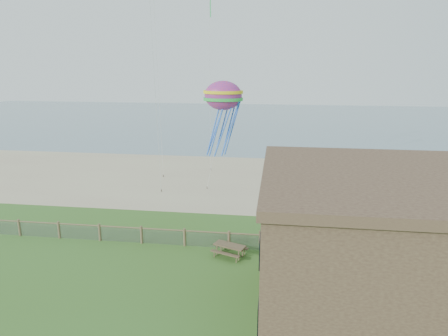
{
  "coord_description": "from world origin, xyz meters",
  "views": [
    {
      "loc": [
        5.94,
        -18.05,
        11.99
      ],
      "look_at": [
        2.39,
        8.0,
        4.99
      ],
      "focal_mm": 32.0,
      "sensor_mm": 36.0,
      "label": 1
    }
  ],
  "objects": [
    {
      "name": "octopus_kite",
      "position": [
        1.29,
        15.51,
        7.49
      ],
      "size": [
        3.7,
        2.88,
        6.93
      ],
      "primitive_type": null,
      "rotation": [
        0.0,
        0.0,
        0.16
      ],
      "color": "#F23A26"
    },
    {
      "name": "ground",
      "position": [
        0.0,
        0.0,
        0.0
      ],
      "size": [
        160.0,
        160.0,
        0.0
      ],
      "primitive_type": "plane",
      "color": "#3A5F20",
      "rests_on": "ground"
    },
    {
      "name": "chainlink_fence",
      "position": [
        0.0,
        6.0,
        0.55
      ],
      "size": [
        36.2,
        0.2,
        1.25
      ],
      "primitive_type": null,
      "color": "brown",
      "rests_on": "ground"
    },
    {
      "name": "picnic_table",
      "position": [
        3.16,
        5.0,
        0.42
      ],
      "size": [
        2.41,
        2.12,
        0.85
      ],
      "primitive_type": null,
      "rotation": [
        0.0,
        0.0,
        -0.36
      ],
      "color": "brown",
      "rests_on": "ground"
    },
    {
      "name": "motel_deck",
      "position": [
        13.0,
        5.0,
        0.25
      ],
      "size": [
        15.0,
        2.0,
        0.5
      ],
      "primitive_type": "cube",
      "color": "brown",
      "rests_on": "ground"
    },
    {
      "name": "motel",
      "position": [
        13.0,
        -1.0,
        3.5
      ],
      "size": [
        15.0,
        10.0,
        7.0
      ],
      "primitive_type": "cube",
      "color": "#432D24",
      "rests_on": "ground"
    },
    {
      "name": "sand_beach",
      "position": [
        0.0,
        22.0,
        0.0
      ],
      "size": [
        72.0,
        20.0,
        0.02
      ],
      "primitive_type": "cube",
      "color": "tan",
      "rests_on": "ground"
    },
    {
      "name": "ocean",
      "position": [
        0.0,
        66.0,
        0.0
      ],
      "size": [
        160.0,
        68.0,
        0.02
      ],
      "primitive_type": "cube",
      "color": "slate",
      "rests_on": "ground"
    }
  ]
}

